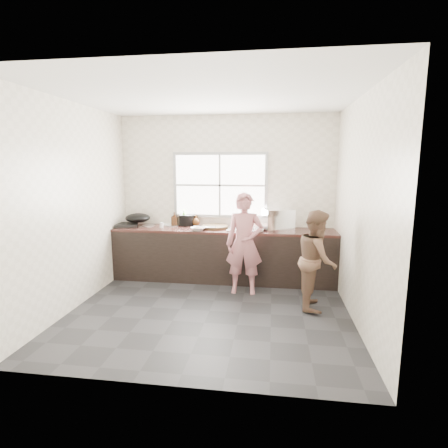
# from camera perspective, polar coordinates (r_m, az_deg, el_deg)

# --- Properties ---
(floor) EXTENTS (3.60, 3.20, 0.01)m
(floor) POSITION_cam_1_polar(r_m,az_deg,el_deg) (4.73, -2.36, -14.03)
(floor) COLOR #252528
(floor) RESTS_ON ground
(ceiling) EXTENTS (3.60, 3.20, 0.01)m
(ceiling) POSITION_cam_1_polar(r_m,az_deg,el_deg) (4.40, -2.63, 20.26)
(ceiling) COLOR silver
(ceiling) RESTS_ON wall_back
(wall_back) EXTENTS (3.60, 0.01, 2.70)m
(wall_back) POSITION_cam_1_polar(r_m,az_deg,el_deg) (5.94, 0.33, 4.43)
(wall_back) COLOR silver
(wall_back) RESTS_ON ground
(wall_left) EXTENTS (0.01, 3.20, 2.70)m
(wall_left) POSITION_cam_1_polar(r_m,az_deg,el_deg) (5.01, -23.24, 2.65)
(wall_left) COLOR beige
(wall_left) RESTS_ON ground
(wall_right) EXTENTS (0.01, 3.20, 2.70)m
(wall_right) POSITION_cam_1_polar(r_m,az_deg,el_deg) (4.41, 21.26, 1.90)
(wall_right) COLOR beige
(wall_right) RESTS_ON ground
(wall_front) EXTENTS (3.60, 0.01, 2.70)m
(wall_front) POSITION_cam_1_polar(r_m,az_deg,el_deg) (2.82, -8.41, -1.64)
(wall_front) COLOR beige
(wall_front) RESTS_ON ground
(cabinet) EXTENTS (3.60, 0.62, 0.82)m
(cabinet) POSITION_cam_1_polar(r_m,az_deg,el_deg) (5.80, -0.10, -5.16)
(cabinet) COLOR black
(cabinet) RESTS_ON floor
(countertop) EXTENTS (3.60, 0.64, 0.04)m
(countertop) POSITION_cam_1_polar(r_m,az_deg,el_deg) (5.70, -0.10, -0.98)
(countertop) COLOR #321914
(countertop) RESTS_ON cabinet
(sink) EXTENTS (0.55, 0.45, 0.02)m
(sink) POSITION_cam_1_polar(r_m,az_deg,el_deg) (5.66, 3.41, -0.82)
(sink) COLOR silver
(sink) RESTS_ON countertop
(faucet) EXTENTS (0.02, 0.02, 0.30)m
(faucet) POSITION_cam_1_polar(r_m,az_deg,el_deg) (5.83, 3.58, 0.94)
(faucet) COLOR silver
(faucet) RESTS_ON countertop
(window_frame) EXTENTS (1.60, 0.05, 1.10)m
(window_frame) POSITION_cam_1_polar(r_m,az_deg,el_deg) (5.92, -0.66, 6.35)
(window_frame) COLOR #9EA0A5
(window_frame) RESTS_ON wall_back
(window_glazing) EXTENTS (1.50, 0.01, 1.00)m
(window_glazing) POSITION_cam_1_polar(r_m,az_deg,el_deg) (5.90, -0.69, 6.34)
(window_glazing) COLOR white
(window_glazing) RESTS_ON window_frame
(woman) EXTENTS (0.52, 0.34, 1.40)m
(woman) POSITION_cam_1_polar(r_m,az_deg,el_deg) (5.15, 3.36, -3.74)
(woman) COLOR #BF7278
(woman) RESTS_ON floor
(person_side) EXTENTS (0.54, 0.67, 1.32)m
(person_side) POSITION_cam_1_polar(r_m,az_deg,el_deg) (4.80, 14.92, -5.61)
(person_side) COLOR brown
(person_side) RESTS_ON floor
(cutting_board) EXTENTS (0.50, 0.50, 0.04)m
(cutting_board) POSITION_cam_1_polar(r_m,az_deg,el_deg) (5.75, -1.50, -0.47)
(cutting_board) COLOR #2E2212
(cutting_board) RESTS_ON countertop
(cleaver) EXTENTS (0.23, 0.18, 0.01)m
(cleaver) POSITION_cam_1_polar(r_m,az_deg,el_deg) (5.61, -2.40, -0.51)
(cleaver) COLOR silver
(cleaver) RESTS_ON cutting_board
(bowl_mince) EXTENTS (0.28, 0.28, 0.06)m
(bowl_mince) POSITION_cam_1_polar(r_m,az_deg,el_deg) (5.55, -4.22, -0.78)
(bowl_mince) COLOR silver
(bowl_mince) RESTS_ON countertop
(bowl_crabs) EXTENTS (0.26, 0.26, 0.07)m
(bowl_crabs) POSITION_cam_1_polar(r_m,az_deg,el_deg) (5.63, 5.69, -0.60)
(bowl_crabs) COLOR silver
(bowl_crabs) RESTS_ON countertop
(bowl_held) EXTENTS (0.21, 0.21, 0.06)m
(bowl_held) POSITION_cam_1_polar(r_m,az_deg,el_deg) (5.43, 5.71, -1.03)
(bowl_held) COLOR silver
(bowl_held) RESTS_ON countertop
(black_pot) EXTENTS (0.29, 0.29, 0.18)m
(black_pot) POSITION_cam_1_polar(r_m,az_deg,el_deg) (6.03, -6.09, 0.65)
(black_pot) COLOR black
(black_pot) RESTS_ON countertop
(plate_food) EXTENTS (0.23, 0.23, 0.02)m
(plate_food) POSITION_cam_1_polar(r_m,az_deg,el_deg) (6.14, -9.30, -0.05)
(plate_food) COLOR white
(plate_food) RESTS_ON countertop
(bottle_green) EXTENTS (0.12, 0.12, 0.27)m
(bottle_green) POSITION_cam_1_polar(r_m,az_deg,el_deg) (6.04, -6.56, 1.04)
(bottle_green) COLOR #46812A
(bottle_green) RESTS_ON countertop
(bottle_brown_tall) EXTENTS (0.10, 0.11, 0.20)m
(bottle_brown_tall) POSITION_cam_1_polar(r_m,az_deg,el_deg) (6.08, -8.09, 0.77)
(bottle_brown_tall) COLOR #3E210F
(bottle_brown_tall) RESTS_ON countertop
(bottle_brown_short) EXTENTS (0.17, 0.17, 0.17)m
(bottle_brown_short) POSITION_cam_1_polar(r_m,az_deg,el_deg) (6.00, -4.62, 0.53)
(bottle_brown_short) COLOR #502F14
(bottle_brown_short) RESTS_ON countertop
(glass_jar) EXTENTS (0.08, 0.08, 0.09)m
(glass_jar) POSITION_cam_1_polar(r_m,az_deg,el_deg) (5.86, -10.16, -0.18)
(glass_jar) COLOR silver
(glass_jar) RESTS_ON countertop
(burner) EXTENTS (0.45, 0.45, 0.05)m
(burner) POSITION_cam_1_polar(r_m,az_deg,el_deg) (6.12, -15.63, -0.16)
(burner) COLOR black
(burner) RESTS_ON countertop
(wok) EXTENTS (0.50, 0.50, 0.16)m
(wok) POSITION_cam_1_polar(r_m,az_deg,el_deg) (6.11, -13.90, 0.97)
(wok) COLOR black
(wok) RESTS_ON burner
(dish_rack) EXTENTS (0.53, 0.44, 0.34)m
(dish_rack) POSITION_cam_1_polar(r_m,az_deg,el_deg) (5.62, 8.86, 0.70)
(dish_rack) COLOR white
(dish_rack) RESTS_ON countertop
(pot_lid_left) EXTENTS (0.29, 0.29, 0.01)m
(pot_lid_left) POSITION_cam_1_polar(r_m,az_deg,el_deg) (6.11, -12.23, -0.24)
(pot_lid_left) COLOR silver
(pot_lid_left) RESTS_ON countertop
(pot_lid_right) EXTENTS (0.24, 0.24, 0.01)m
(pot_lid_right) POSITION_cam_1_polar(r_m,az_deg,el_deg) (6.02, -8.34, -0.26)
(pot_lid_right) COLOR #A6A9AD
(pot_lid_right) RESTS_ON countertop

